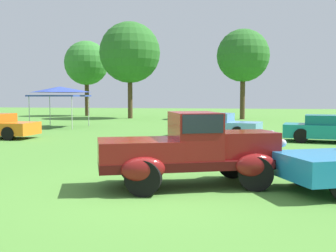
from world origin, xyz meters
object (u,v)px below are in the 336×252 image
at_px(feature_pickup_truck, 191,149).
at_px(show_car_skyblue, 215,125).
at_px(show_car_teal, 328,129).
at_px(canopy_tent_left_field, 60,91).

xyz_separation_m(feature_pickup_truck, show_car_skyblue, (-0.03, 11.18, -0.26)).
height_order(feature_pickup_truck, show_car_teal, feature_pickup_truck).
bearing_deg(show_car_teal, show_car_skyblue, 165.06).
height_order(show_car_teal, canopy_tent_left_field, canopy_tent_left_field).
xyz_separation_m(show_car_teal, canopy_tent_left_field, (-15.60, 6.06, 1.83)).
relative_size(feature_pickup_truck, show_car_skyblue, 0.93).
relative_size(feature_pickup_truck, canopy_tent_left_field, 1.37).
xyz_separation_m(show_car_skyblue, canopy_tent_left_field, (-10.46, 4.69, 1.82)).
bearing_deg(feature_pickup_truck, show_car_teal, 62.46).
distance_m(feature_pickup_truck, show_car_skyblue, 11.19).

